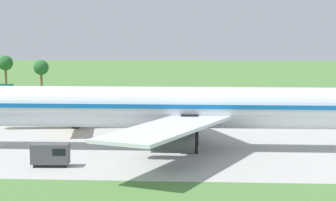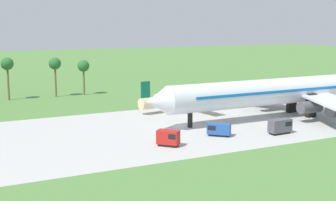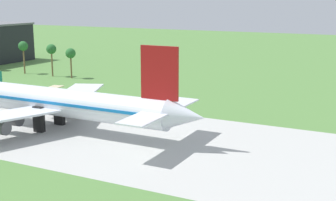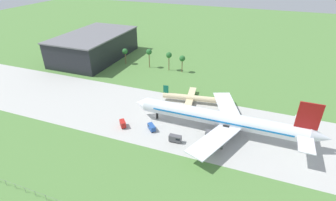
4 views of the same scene
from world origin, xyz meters
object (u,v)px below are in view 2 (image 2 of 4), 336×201
Objects in this scene: regional_aircraft at (185,99)px; jet_airliner at (297,90)px; fuel_truck at (218,129)px; catering_van at (281,126)px; baggage_tug at (169,138)px.

jet_airliner is at bearing -43.84° from regional_aircraft.
jet_airliner is 29.69m from fuel_truck.
fuel_truck is 12.74m from catering_van.
regional_aircraft reaches higher than baggage_tug.
fuel_truck is (12.10, 2.46, -0.23)m from baggage_tug.
fuel_truck is (-27.88, -9.00, -4.82)m from jet_airliner.
jet_airliner is 27.65m from regional_aircraft.
fuel_truck is at bearing 161.16° from catering_van.
jet_airliner reaches higher than catering_van.
catering_van is (24.16, -1.66, 0.03)m from baggage_tug.
baggage_tug is 24.22m from catering_van.
baggage_tug is 0.87× the size of catering_van.
catering_van is at bearing -140.33° from jet_airliner.
baggage_tug is (-39.98, -11.46, -4.59)m from jet_airliner.
regional_aircraft is at bearing 73.87° from fuel_truck.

